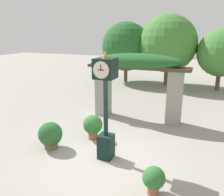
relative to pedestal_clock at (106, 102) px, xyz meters
The scene contains 7 objects.
ground_plane 1.84m from the pedestal_clock, 144.61° to the left, with size 60.00×60.00×0.00m, color gray.
pedestal_clock is the anchor object (origin of this frame).
pergola 3.75m from the pedestal_clock, 91.84° to the left, with size 4.52×1.21×2.98m.
potted_plant_near_left 1.97m from the pedestal_clock, 132.96° to the left, with size 0.72×0.72×0.92m.
potted_plant_near_right 2.56m from the pedestal_clock, 32.84° to the right, with size 0.57×0.57×0.72m.
potted_plant_far_left 2.42m from the pedestal_clock, behind, with size 0.82×0.82×0.93m.
tree_line 11.38m from the pedestal_clock, 92.48° to the left, with size 10.13×4.09×5.09m.
Camera 1 is at (2.87, -6.28, 3.88)m, focal length 38.00 mm.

